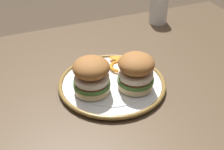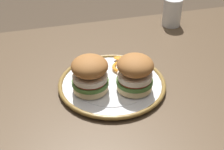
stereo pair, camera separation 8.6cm
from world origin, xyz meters
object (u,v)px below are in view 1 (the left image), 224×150
object	(u,v)px
dinner_plate	(112,84)
sandwich_half_right	(91,75)
drinking_glass	(158,11)
sandwich_half_left	(136,71)
dining_table	(120,104)

from	to	relation	value
dinner_plate	sandwich_half_right	world-z (taller)	sandwich_half_right
dinner_plate	drinking_glass	distance (m)	0.47
sandwich_half_right	sandwich_half_left	bearing A→B (deg)	166.84
sandwich_half_left	drinking_glass	bearing A→B (deg)	-126.68
dinner_plate	drinking_glass	size ratio (longest dim) A/B	2.88
sandwich_half_left	sandwich_half_right	distance (m)	0.12
dining_table	sandwich_half_left	world-z (taller)	sandwich_half_left
sandwich_half_left	sandwich_half_right	bearing A→B (deg)	-13.16
dining_table	dinner_plate	distance (m)	0.12
sandwich_half_right	dinner_plate	bearing A→B (deg)	-164.68
dining_table	sandwich_half_right	size ratio (longest dim) A/B	9.52
dining_table	sandwich_half_right	bearing A→B (deg)	26.01
dining_table	sandwich_half_left	xyz separation A→B (m)	(-0.01, 0.08, 0.17)
dinner_plate	sandwich_half_left	distance (m)	0.09
dinner_plate	sandwich_half_left	size ratio (longest dim) A/B	2.60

